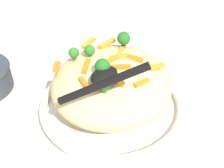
% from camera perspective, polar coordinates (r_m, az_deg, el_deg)
% --- Properties ---
extents(ground_plane, '(2.40, 2.40, 0.00)m').
position_cam_1_polar(ground_plane, '(0.60, 0.00, -5.73)').
color(ground_plane, beige).
extents(serving_bowl, '(0.30, 0.30, 0.04)m').
position_cam_1_polar(serving_bowl, '(0.58, 0.00, -4.36)').
color(serving_bowl, white).
rests_on(serving_bowl, ground_plane).
extents(pasta_mound, '(0.24, 0.23, 0.10)m').
position_cam_1_polar(pasta_mound, '(0.54, 0.00, 0.15)').
color(pasta_mound, '#DBC689').
rests_on(pasta_mound, serving_bowl).
extents(carrot_piece_0, '(0.03, 0.02, 0.01)m').
position_cam_1_polar(carrot_piece_0, '(0.52, -11.35, 3.51)').
color(carrot_piece_0, orange).
rests_on(carrot_piece_0, pasta_mound).
extents(carrot_piece_1, '(0.03, 0.02, 0.01)m').
position_cam_1_polar(carrot_piece_1, '(0.55, 1.78, 6.67)').
color(carrot_piece_1, orange).
rests_on(carrot_piece_1, pasta_mound).
extents(carrot_piece_2, '(0.01, 0.04, 0.01)m').
position_cam_1_polar(carrot_piece_2, '(0.48, 0.36, 0.74)').
color(carrot_piece_2, orange).
rests_on(carrot_piece_2, pasta_mound).
extents(carrot_piece_3, '(0.03, 0.04, 0.01)m').
position_cam_1_polar(carrot_piece_3, '(0.50, 1.55, 3.49)').
color(carrot_piece_3, orange).
rests_on(carrot_piece_3, pasta_mound).
extents(carrot_piece_4, '(0.02, 0.04, 0.01)m').
position_cam_1_polar(carrot_piece_4, '(0.53, 4.41, 5.34)').
color(carrot_piece_4, orange).
rests_on(carrot_piece_4, pasta_mound).
extents(carrot_piece_5, '(0.04, 0.02, 0.01)m').
position_cam_1_polar(carrot_piece_5, '(0.51, -0.60, 4.66)').
color(carrot_piece_5, orange).
rests_on(carrot_piece_5, pasta_mound).
extents(carrot_piece_6, '(0.02, 0.04, 0.01)m').
position_cam_1_polar(carrot_piece_6, '(0.48, -5.70, 0.12)').
color(carrot_piece_6, orange).
rests_on(carrot_piece_6, pasta_mound).
extents(carrot_piece_7, '(0.04, 0.01, 0.01)m').
position_cam_1_polar(carrot_piece_7, '(0.58, -1.02, 8.34)').
color(carrot_piece_7, orange).
rests_on(carrot_piece_7, pasta_mound).
extents(carrot_piece_8, '(0.03, 0.02, 0.01)m').
position_cam_1_polar(carrot_piece_8, '(0.48, 6.12, 0.33)').
color(carrot_piece_8, orange).
rests_on(carrot_piece_8, pasta_mound).
extents(carrot_piece_9, '(0.03, 0.02, 0.01)m').
position_cam_1_polar(carrot_piece_9, '(0.52, 9.26, 3.63)').
color(carrot_piece_9, orange).
rests_on(carrot_piece_9, pasta_mound).
extents(carrot_piece_10, '(0.03, 0.03, 0.01)m').
position_cam_1_polar(carrot_piece_10, '(0.53, 1.03, 5.69)').
color(carrot_piece_10, orange).
rests_on(carrot_piece_10, pasta_mound).
extents(carrot_piece_11, '(0.04, 0.03, 0.01)m').
position_cam_1_polar(carrot_piece_11, '(0.51, -5.31, 3.72)').
color(carrot_piece_11, orange).
rests_on(carrot_piece_11, pasta_mound).
extents(carrot_piece_12, '(0.04, 0.02, 0.01)m').
position_cam_1_polar(carrot_piece_12, '(0.58, -4.85, 8.44)').
color(carrot_piece_12, orange).
rests_on(carrot_piece_12, pasta_mound).
extents(broccoli_floret_0, '(0.02, 0.02, 0.02)m').
position_cam_1_polar(broccoli_floret_0, '(0.45, -1.46, -0.55)').
color(broccoli_floret_0, '#377928').
rests_on(broccoli_floret_0, pasta_mound).
extents(broccoli_floret_1, '(0.03, 0.03, 0.03)m').
position_cam_1_polar(broccoli_floret_1, '(0.56, 2.42, 9.33)').
color(broccoli_floret_1, '#205B1C').
rests_on(broccoli_floret_1, pasta_mound).
extents(broccoli_floret_2, '(0.02, 0.02, 0.02)m').
position_cam_1_polar(broccoli_floret_2, '(0.53, -7.88, 6.35)').
color(broccoli_floret_2, '#296820').
rests_on(broccoli_floret_2, pasta_mound).
extents(broccoli_floret_3, '(0.03, 0.03, 0.03)m').
position_cam_1_polar(broccoli_floret_3, '(0.48, -2.00, 3.60)').
color(broccoli_floret_3, '#205B1C').
rests_on(broccoli_floret_3, pasta_mound).
extents(broccoli_floret_4, '(0.02, 0.02, 0.03)m').
position_cam_1_polar(broccoli_floret_4, '(0.54, -4.53, 6.98)').
color(broccoli_floret_4, '#296820').
rests_on(broccoli_floret_4, pasta_mound).
extents(serving_spoon, '(0.13, 0.12, 0.08)m').
position_cam_1_polar(serving_spoon, '(0.44, -1.75, 1.21)').
color(serving_spoon, black).
rests_on(serving_spoon, pasta_mound).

